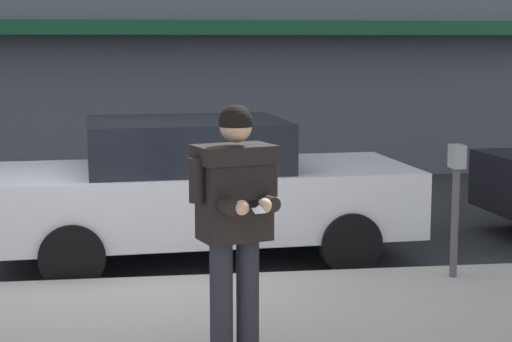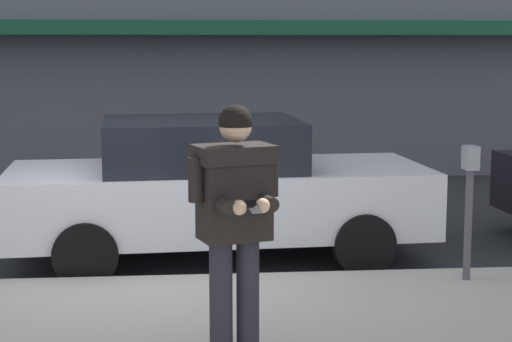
% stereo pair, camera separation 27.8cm
% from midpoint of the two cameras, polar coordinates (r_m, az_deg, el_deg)
% --- Properties ---
extents(ground_plane, '(80.00, 80.00, 0.00)m').
position_cam_midpoint_polar(ground_plane, '(8.54, -6.04, -7.49)').
color(ground_plane, '#2B2D30').
extents(curb_paint_line, '(28.00, 0.12, 0.01)m').
position_cam_midpoint_polar(curb_paint_line, '(8.63, 0.68, -7.26)').
color(curb_paint_line, silver).
rests_on(curb_paint_line, ground).
extents(parked_sedan_mid, '(4.61, 2.15, 1.54)m').
position_cam_midpoint_polar(parked_sedan_mid, '(9.27, -1.92, -1.15)').
color(parked_sedan_mid, silver).
rests_on(parked_sedan_mid, ground).
extents(man_texting_on_phone, '(0.62, 0.64, 1.81)m').
position_cam_midpoint_polar(man_texting_on_phone, '(5.81, -0.05, -2.37)').
color(man_texting_on_phone, '#23232B').
rests_on(man_texting_on_phone, sidewalk).
extents(parking_meter, '(0.12, 0.18, 1.27)m').
position_cam_midpoint_polar(parking_meter, '(8.23, 14.98, -1.42)').
color(parking_meter, '#4C4C51').
rests_on(parking_meter, sidewalk).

